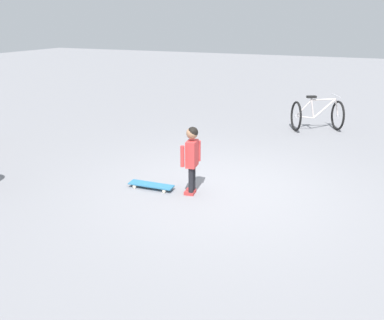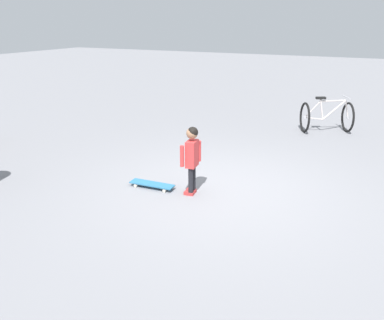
{
  "view_description": "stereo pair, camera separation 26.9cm",
  "coord_description": "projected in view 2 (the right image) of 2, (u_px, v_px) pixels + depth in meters",
  "views": [
    {
      "loc": [
        -1.79,
        5.42,
        2.53
      ],
      "look_at": [
        0.39,
        0.35,
        0.55
      ],
      "focal_mm": 36.75,
      "sensor_mm": 36.0,
      "label": 1
    },
    {
      "loc": [
        -2.04,
        5.3,
        2.53
      ],
      "look_at": [
        0.39,
        0.35,
        0.55
      ],
      "focal_mm": 36.75,
      "sensor_mm": 36.0,
      "label": 2
    }
  ],
  "objects": [
    {
      "name": "skateboard",
      "position": [
        152.0,
        184.0,
        6.24
      ],
      "size": [
        0.74,
        0.23,
        0.07
      ],
      "color": "teal",
      "rests_on": "ground"
    },
    {
      "name": "ground_plane",
      "position": [
        224.0,
        190.0,
        6.18
      ],
      "size": [
        50.0,
        50.0,
        0.0
      ],
      "primitive_type": "plane",
      "color": "gray"
    },
    {
      "name": "child_person",
      "position": [
        192.0,
        153.0,
        5.82
      ],
      "size": [
        0.21,
        0.39,
        1.06
      ],
      "color": "black",
      "rests_on": "ground"
    },
    {
      "name": "bicycle_mid",
      "position": [
        326.0,
        116.0,
        9.23
      ],
      "size": [
        1.28,
        1.12,
        0.85
      ],
      "color": "black",
      "rests_on": "ground"
    }
  ]
}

